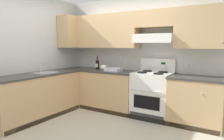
{
  "coord_description": "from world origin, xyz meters",
  "views": [
    {
      "loc": [
        2.29,
        -2.81,
        1.49
      ],
      "look_at": [
        0.1,
        0.7,
        1.0
      ],
      "focal_mm": 34.27,
      "sensor_mm": 36.0,
      "label": 1
    }
  ],
  "objects_px": {
    "stove": "(152,94)",
    "bowl": "(113,70)",
    "wine_bottle": "(97,64)",
    "paper_towel_roll": "(104,68)"
  },
  "relations": [
    {
      "from": "stove",
      "to": "wine_bottle",
      "type": "bearing_deg",
      "value": 177.72
    },
    {
      "from": "wine_bottle",
      "to": "stove",
      "type": "bearing_deg",
      "value": -2.28
    },
    {
      "from": "stove",
      "to": "bowl",
      "type": "xyz_separation_m",
      "value": [
        -0.88,
        -0.07,
        0.45
      ]
    },
    {
      "from": "stove",
      "to": "wine_bottle",
      "type": "height_order",
      "value": "wine_bottle"
    },
    {
      "from": "stove",
      "to": "bowl",
      "type": "height_order",
      "value": "stove"
    },
    {
      "from": "wine_bottle",
      "to": "bowl",
      "type": "bearing_deg",
      "value": -13.71
    },
    {
      "from": "bowl",
      "to": "stove",
      "type": "bearing_deg",
      "value": 4.71
    },
    {
      "from": "stove",
      "to": "bowl",
      "type": "relative_size",
      "value": 3.52
    },
    {
      "from": "stove",
      "to": "paper_towel_roll",
      "type": "distance_m",
      "value": 1.27
    },
    {
      "from": "stove",
      "to": "bowl",
      "type": "distance_m",
      "value": 1.0
    }
  ]
}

